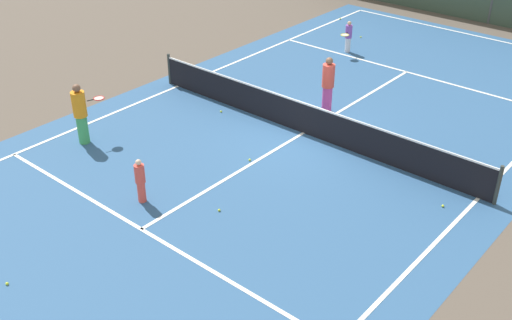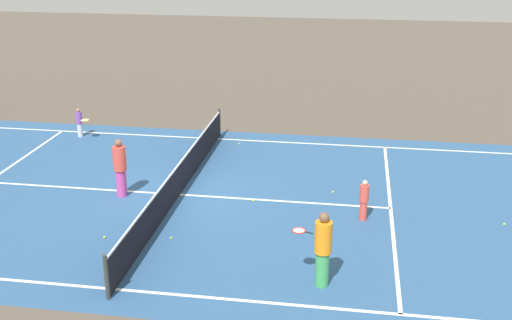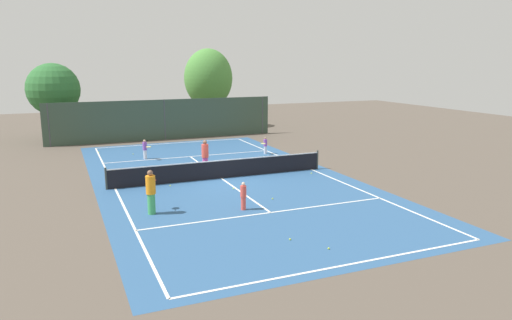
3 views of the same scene
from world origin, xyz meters
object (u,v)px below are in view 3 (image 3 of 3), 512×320
tennis_ball_4 (158,178)px  tennis_ball_7 (329,248)px  tennis_ball_5 (99,152)px  player_1 (151,192)px  player_2 (145,149)px  tennis_ball_3 (290,239)px  tennis_ball_6 (311,173)px  player_4 (265,145)px  tennis_ball_2 (233,189)px  player_3 (243,196)px  tennis_ball_1 (133,154)px  tennis_ball_0 (273,199)px  player_0 (205,156)px  tennis_ball_8 (170,186)px

tennis_ball_4 → tennis_ball_7: (3.31, -11.89, 0.00)m
tennis_ball_5 → tennis_ball_7: same height
player_1 → player_2: bearing=81.4°
tennis_ball_3 → tennis_ball_6: same height
player_2 → tennis_ball_5: size_ratio=19.03×
player_4 → tennis_ball_2: player_4 is taller
player_3 → tennis_ball_1: player_3 is taller
player_1 → tennis_ball_0: (5.45, -0.03, -0.92)m
player_1 → tennis_ball_1: 13.34m
tennis_ball_0 → tennis_ball_3: 5.04m
player_0 → player_4: size_ratio=1.61×
tennis_ball_3 → tennis_ball_4: bearing=103.2°
player_0 → tennis_ball_4: (-2.78, -0.53, -0.91)m
tennis_ball_1 → tennis_ball_2: size_ratio=1.00×
player_2 → tennis_ball_8: bearing=-90.4°
tennis_ball_1 → tennis_ball_5: bearing=143.0°
tennis_ball_6 → tennis_ball_2: bearing=-165.0°
tennis_ball_8 → tennis_ball_4: bearing=98.0°
player_4 → tennis_ball_8: bearing=-142.9°
player_4 → tennis_ball_5: bearing=155.1°
player_0 → tennis_ball_5: bearing=121.0°
player_4 → tennis_ball_1: (-8.30, 3.25, -0.56)m
player_0 → tennis_ball_6: bearing=-26.5°
player_4 → player_1: bearing=-133.6°
tennis_ball_1 → tennis_ball_5: 2.61m
tennis_ball_3 → tennis_ball_2: bearing=86.0°
player_1 → player_4: bearing=46.4°
player_1 → tennis_ball_0: bearing=-0.3°
tennis_ball_8 → tennis_ball_6: bearing=-2.8°
tennis_ball_6 → tennis_ball_4: bearing=165.2°
player_4 → tennis_ball_5: 11.46m
player_1 → tennis_ball_0: 5.53m
tennis_ball_7 → tennis_ball_1: bearing=100.3°
tennis_ball_3 → tennis_ball_5: same height
tennis_ball_5 → tennis_ball_3: bearing=-76.3°
tennis_ball_0 → tennis_ball_8: same height
tennis_ball_4 → tennis_ball_7: size_ratio=1.00×
player_3 → player_4: (5.84, 10.95, -0.02)m
player_1 → tennis_ball_7: (4.74, -6.06, -0.92)m
tennis_ball_1 → tennis_ball_2: bearing=-73.7°
tennis_ball_5 → player_3: bearing=-73.9°
player_2 → tennis_ball_1: bearing=105.4°
tennis_ball_2 → tennis_ball_1: bearing=106.3°
player_0 → tennis_ball_3: bearing=-91.5°
tennis_ball_8 → player_0: bearing=42.1°
tennis_ball_1 → tennis_ball_7: same height
tennis_ball_6 → tennis_ball_8: (-7.87, 0.38, 0.00)m
player_4 → tennis_ball_5: size_ratio=17.28×
player_1 → player_3: player_1 is taller
player_4 → tennis_ball_4: bearing=-152.7°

